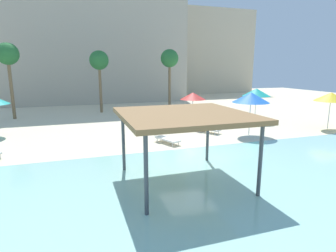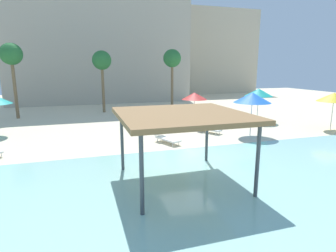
# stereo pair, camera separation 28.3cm
# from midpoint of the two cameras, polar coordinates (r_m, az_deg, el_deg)

# --- Properties ---
(ground_plane) EXTENTS (80.00, 80.00, 0.00)m
(ground_plane) POSITION_cam_midpoint_polar(r_m,az_deg,el_deg) (14.42, 3.50, -6.52)
(ground_plane) COLOR beige
(lagoon_water) EXTENTS (44.00, 13.50, 0.04)m
(lagoon_water) POSITION_cam_midpoint_polar(r_m,az_deg,el_deg) (10.11, 15.07, -15.16)
(lagoon_water) COLOR #99D1C6
(lagoon_water) RESTS_ON ground
(shade_pavilion) EXTENTS (4.80, 4.80, 2.84)m
(shade_pavilion) POSITION_cam_midpoint_polar(r_m,az_deg,el_deg) (10.75, 2.61, 1.88)
(shade_pavilion) COLOR #42474C
(shade_pavilion) RESTS_ON ground
(beach_umbrella_teal_1) EXTENTS (2.34, 2.34, 2.80)m
(beach_umbrella_teal_1) POSITION_cam_midpoint_polar(r_m,az_deg,el_deg) (24.91, 17.29, 6.59)
(beach_umbrella_teal_1) COLOR silver
(beach_umbrella_teal_1) RESTS_ON ground
(beach_umbrella_blue_3) EXTENTS (2.46, 2.46, 2.92)m
(beach_umbrella_blue_3) POSITION_cam_midpoint_polar(r_m,az_deg,el_deg) (19.47, 16.19, 5.62)
(beach_umbrella_blue_3) COLOR silver
(beach_umbrella_blue_3) RESTS_ON ground
(beach_umbrella_yellow_4) EXTENTS (2.34, 2.34, 2.75)m
(beach_umbrella_yellow_4) POSITION_cam_midpoint_polar(r_m,az_deg,el_deg) (23.83, 30.06, 5.19)
(beach_umbrella_yellow_4) COLOR silver
(beach_umbrella_yellow_4) RESTS_ON ground
(beach_umbrella_red_5) EXTENTS (2.01, 2.01, 2.61)m
(beach_umbrella_red_5) POSITION_cam_midpoint_polar(r_m,az_deg,el_deg) (22.18, 4.74, 6.12)
(beach_umbrella_red_5) COLOR silver
(beach_umbrella_red_5) RESTS_ON ground
(lounge_chair_0) EXTENTS (1.46, 1.94, 0.74)m
(lounge_chair_0) POSITION_cam_midpoint_polar(r_m,az_deg,el_deg) (20.07, 7.41, -0.34)
(lounge_chair_0) COLOR white
(lounge_chair_0) RESTS_ON ground
(lounge_chair_1) EXTENTS (1.39, 1.96, 0.74)m
(lounge_chair_1) POSITION_cam_midpoint_polar(r_m,az_deg,el_deg) (23.65, 11.76, 1.37)
(lounge_chair_1) COLOR white
(lounge_chair_1) RESTS_ON ground
(lounge_chair_2) EXTENTS (1.28, 1.98, 0.74)m
(lounge_chair_2) POSITION_cam_midpoint_polar(r_m,az_deg,el_deg) (17.13, -0.93, -2.36)
(lounge_chair_2) COLOR white
(lounge_chair_2) RESTS_ON ground
(palm_tree_0) EXTENTS (1.90, 1.90, 6.44)m
(palm_tree_0) POSITION_cam_midpoint_polar(r_m,az_deg,el_deg) (30.49, 0.05, 13.36)
(palm_tree_0) COLOR brown
(palm_tree_0) RESTS_ON ground
(palm_tree_1) EXTENTS (1.90, 1.90, 6.20)m
(palm_tree_1) POSITION_cam_midpoint_polar(r_m,az_deg,el_deg) (29.29, -14.17, 12.62)
(palm_tree_1) COLOR brown
(palm_tree_1) RESTS_ON ground
(palm_tree_2) EXTENTS (1.90, 1.90, 6.64)m
(palm_tree_2) POSITION_cam_midpoint_polar(r_m,az_deg,el_deg) (28.47, -30.18, 12.29)
(palm_tree_2) COLOR brown
(palm_tree_2) RESTS_ON ground
(hotel_block_0) EXTENTS (22.86, 11.69, 20.24)m
(hotel_block_0) POSITION_cam_midpoint_polar(r_m,az_deg,el_deg) (42.11, -14.96, 19.12)
(hotel_block_0) COLOR #B2A893
(hotel_block_0) RESTS_ON ground
(hotel_block_1) EXTENTS (21.51, 11.83, 14.40)m
(hotel_block_1) POSITION_cam_midpoint_polar(r_m,az_deg,el_deg) (54.24, 3.62, 14.68)
(hotel_block_1) COLOR beige
(hotel_block_1) RESTS_ON ground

